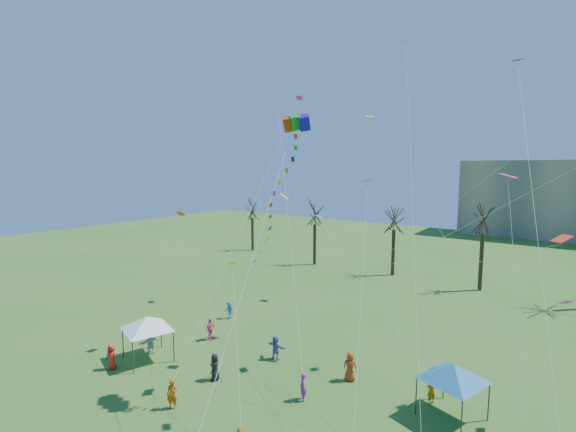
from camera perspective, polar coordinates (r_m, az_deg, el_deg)
The scene contains 6 objects.
bare_tree_row at distance 48.95m, azimuth 28.61°, elevation -1.54°, with size 70.93×7.19×11.98m.
big_box_kite at distance 22.34m, azimuth -1.21°, elevation 1.87°, with size 2.19×6.04×17.05m.
canopy_tent_white at distance 30.87m, azimuth -19.41°, elevation -14.18°, with size 4.02×4.02×3.18m.
canopy_tent_blue at distance 24.88m, azimuth 22.45°, elevation -19.84°, with size 3.92×3.92×3.08m.
festival_crowd at distance 25.31m, azimuth 0.48°, elevation -23.28°, with size 26.86×13.47×1.86m.
small_kites_aloft at distance 27.07m, azimuth 11.84°, elevation 5.06°, with size 27.75×20.23×33.20m.
Camera 1 is at (11.84, -12.35, 13.59)m, focal length 25.00 mm.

